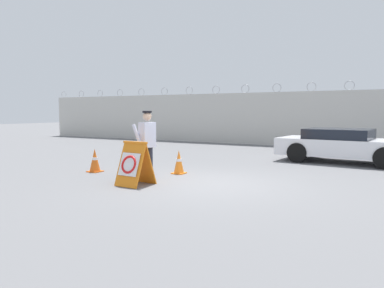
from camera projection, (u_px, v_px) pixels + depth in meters
The scene contains 7 objects.
ground_plane at pixel (212, 184), 9.24m from camera, with size 90.00×90.00×0.00m, color slate.
perimeter_wall at pixel (311, 119), 18.79m from camera, with size 36.00×0.30×3.25m.
barricade_sign at pixel (134, 164), 9.03m from camera, with size 0.74×0.82×1.07m.
security_guard at pixel (147, 141), 9.76m from camera, with size 0.44×0.64×1.80m.
traffic_cone_near at pixel (179, 162), 10.74m from camera, with size 0.35×0.35×0.68m.
traffic_cone_mid at pixel (95, 160), 11.06m from camera, with size 0.37×0.37×0.69m.
parked_car_rear_sedan at pixel (344, 145), 13.06m from camera, with size 4.61×2.33×1.18m.
Camera 1 is at (4.06, -8.18, 1.79)m, focal length 35.00 mm.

